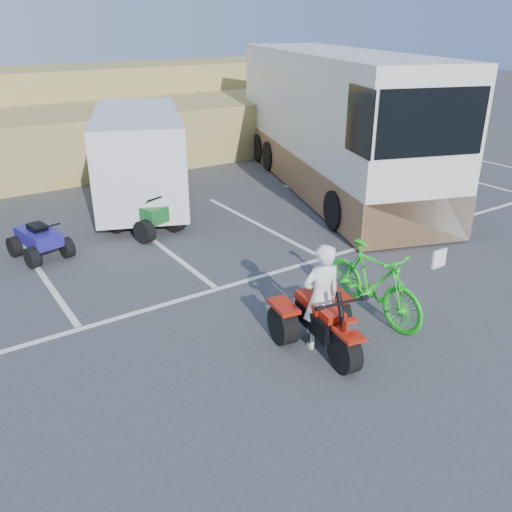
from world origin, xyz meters
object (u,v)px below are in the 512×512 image
green_dirt_bike (373,283)px  rv_motorhome (331,130)px  quad_atv_green (147,232)px  cargo_trailer (139,155)px  quad_atv_blue (42,256)px  rider (321,297)px  red_trike_atv (323,350)px

green_dirt_bike → rv_motorhome: rv_motorhome is taller
rv_motorhome → green_dirt_bike: bearing=-106.5°
rv_motorhome → quad_atv_green: 6.84m
cargo_trailer → rv_motorhome: 5.92m
quad_atv_blue → quad_atv_green: quad_atv_green is taller
quad_atv_blue → green_dirt_bike: bearing=-67.0°
rider → quad_atv_green: (-0.28, 6.34, -0.88)m
cargo_trailer → quad_atv_green: (-0.84, -2.19, -1.40)m
rv_motorhome → rider: bearing=-112.4°
red_trike_atv → quad_atv_blue: bearing=123.6°
green_dirt_bike → rv_motorhome: (4.94, 6.87, 1.05)m
rider → green_dirt_bike: bearing=-160.9°
quad_atv_blue → cargo_trailer: bearing=22.4°
cargo_trailer → green_dirt_bike: bearing=-62.4°
rider → quad_atv_green: rider is taller
cargo_trailer → quad_atv_blue: cargo_trailer is taller
red_trike_atv → quad_atv_blue: 6.94m
green_dirt_bike → cargo_trailer: size_ratio=0.37×
red_trike_atv → green_dirt_bike: (1.38, 0.37, 0.67)m
cargo_trailer → rider: bearing=-71.6°
red_trike_atv → quad_atv_green: (-0.26, 6.48, 0.00)m
quad_atv_blue → quad_atv_green: size_ratio=0.82×
green_dirt_bike → quad_atv_green: size_ratio=1.40×
quad_atv_green → green_dirt_bike: bearing=-92.3°
quad_atv_green → rv_motorhome: bearing=-10.7°
rv_motorhome → quad_atv_blue: rv_motorhome is taller
cargo_trailer → quad_atv_green: cargo_trailer is taller
cargo_trailer → quad_atv_green: 2.73m
green_dirt_bike → rv_motorhome: size_ratio=0.20×
red_trike_atv → rv_motorhome: (6.32, 7.25, 1.72)m
rider → green_dirt_bike: rider is taller
rv_motorhome → cargo_trailer: bearing=-174.8°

